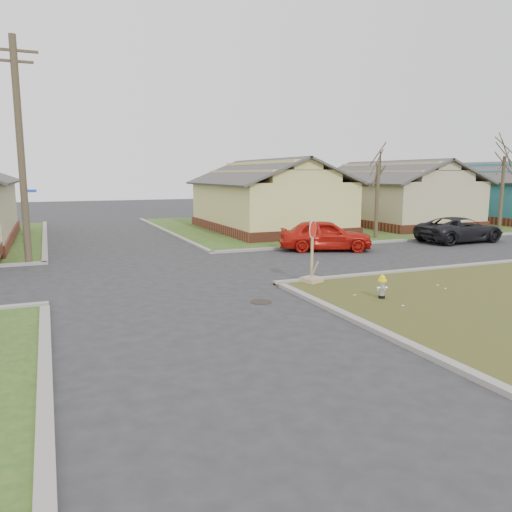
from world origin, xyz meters
name	(u,v)px	position (x,y,z in m)	size (l,w,h in m)	color
ground	(183,305)	(0.00, 0.00, 0.00)	(120.00, 120.00, 0.00)	#262628
verge_far_right	(400,221)	(22.00, 18.00, 0.03)	(37.00, 19.00, 0.05)	#2B4A1A
curbs	(149,273)	(0.00, 5.00, 0.00)	(80.00, 40.00, 0.12)	gray
manhole	(261,302)	(2.20, -0.50, 0.01)	(0.64, 0.64, 0.01)	black
side_house_yellow	(268,197)	(10.00, 16.50, 2.19)	(7.60, 11.60, 4.70)	brown
side_house_tan	(393,195)	(20.00, 16.50, 2.19)	(7.60, 11.60, 4.70)	brown
side_house_teal	(494,193)	(30.00, 16.50, 2.19)	(7.60, 11.60, 4.70)	brown
utility_pole	(21,149)	(-4.20, 8.90, 4.66)	(1.80, 0.28, 9.00)	#463928
tree_mid_right	(377,201)	(14.00, 10.20, 2.15)	(0.22, 0.22, 4.20)	#463928
tree_far_right	(502,193)	(24.00, 10.50, 2.43)	(0.22, 0.22, 4.76)	#463928
fire_hydrant	(382,285)	(5.59, -1.64, 0.44)	(0.26, 0.26, 0.71)	black
stop_sign	(312,269)	(4.77, 1.13, 0.51)	(0.61, 0.59, 2.14)	#9E8855
red_sedan	(325,235)	(9.00, 7.41, 0.76)	(1.79, 4.44, 1.51)	#B5150C
dark_pickup	(460,230)	(17.35, 7.23, 0.69)	(2.28, 4.94, 1.37)	black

